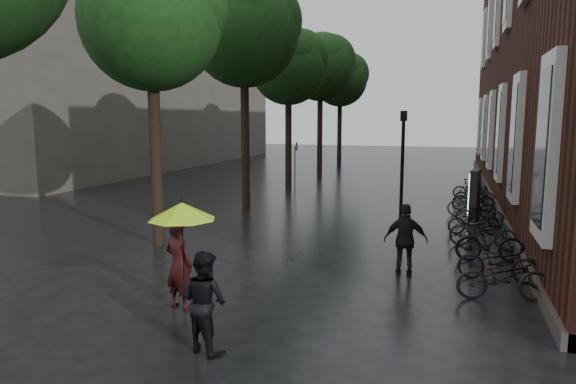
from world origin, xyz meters
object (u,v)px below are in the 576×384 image
at_px(person_burgundy, 179,265).
at_px(ad_lightbox, 474,196).
at_px(person_black, 205,301).
at_px(pedestrian_walking, 406,240).
at_px(lamp_post, 402,160).
at_px(parked_bicycles, 480,220).

relative_size(person_burgundy, ad_lightbox, 0.93).
relative_size(person_black, pedestrian_walking, 0.95).
height_order(pedestrian_walking, lamp_post, lamp_post).
bearing_deg(parked_bicycles, ad_lightbox, 93.36).
height_order(person_black, parked_bicycles, person_black).
distance_m(person_black, pedestrian_walking, 5.47).
relative_size(person_black, parked_bicycles, 0.11).
distance_m(pedestrian_walking, parked_bicycles, 5.27).
bearing_deg(lamp_post, pedestrian_walking, -83.30).
bearing_deg(pedestrian_walking, ad_lightbox, -110.28).
relative_size(person_burgundy, parked_bicycles, 0.12).
height_order(person_black, pedestrian_walking, pedestrian_walking).
xyz_separation_m(person_burgundy, lamp_post, (3.39, 7.61, 1.44)).
distance_m(ad_lightbox, lamp_post, 3.74).
distance_m(person_burgundy, ad_lightbox, 11.70).
relative_size(parked_bicycles, ad_lightbox, 7.64).
xyz_separation_m(person_black, pedestrian_walking, (2.61, 4.81, 0.04)).
relative_size(person_burgundy, pedestrian_walking, 1.02).
height_order(person_burgundy, parked_bicycles, person_burgundy).
bearing_deg(ad_lightbox, pedestrian_walking, -95.69).
bearing_deg(parked_bicycles, person_burgundy, -124.81).
height_order(parked_bicycles, ad_lightbox, ad_lightbox).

